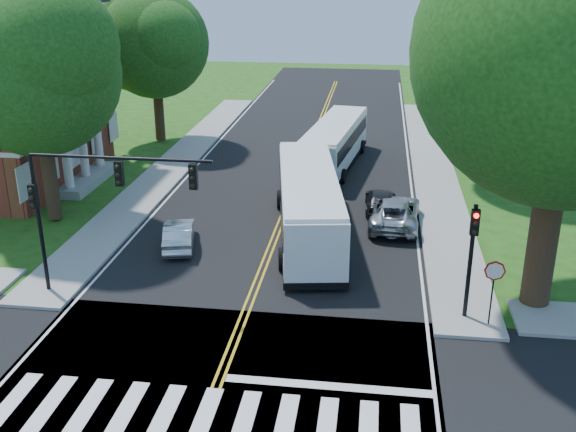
% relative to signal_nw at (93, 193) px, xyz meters
% --- Properties ---
extents(ground, '(140.00, 140.00, 0.00)m').
position_rel_signal_nw_xyz_m(ground, '(5.86, -6.43, -4.38)').
color(ground, '#1E4912').
rests_on(ground, ground).
extents(road, '(14.00, 96.00, 0.01)m').
position_rel_signal_nw_xyz_m(road, '(5.86, 11.57, -4.37)').
color(road, black).
rests_on(road, ground).
extents(cross_road, '(60.00, 12.00, 0.01)m').
position_rel_signal_nw_xyz_m(cross_road, '(5.86, -6.43, -4.37)').
color(cross_road, black).
rests_on(cross_road, ground).
extents(center_line, '(0.36, 70.00, 0.01)m').
position_rel_signal_nw_xyz_m(center_line, '(5.86, 15.57, -4.36)').
color(center_line, gold).
rests_on(center_line, road).
extents(edge_line_w, '(0.12, 70.00, 0.01)m').
position_rel_signal_nw_xyz_m(edge_line_w, '(-0.94, 15.57, -4.36)').
color(edge_line_w, silver).
rests_on(edge_line_w, road).
extents(edge_line_e, '(0.12, 70.00, 0.01)m').
position_rel_signal_nw_xyz_m(edge_line_e, '(12.66, 15.57, -4.36)').
color(edge_line_e, silver).
rests_on(edge_line_e, road).
extents(crosswalk, '(12.60, 3.00, 0.01)m').
position_rel_signal_nw_xyz_m(crosswalk, '(5.86, -6.93, -4.36)').
color(crosswalk, silver).
rests_on(crosswalk, road).
extents(stop_bar, '(6.60, 0.40, 0.01)m').
position_rel_signal_nw_xyz_m(stop_bar, '(9.36, -4.83, -4.36)').
color(stop_bar, silver).
rests_on(stop_bar, road).
extents(sidewalk_nw, '(2.60, 40.00, 0.15)m').
position_rel_signal_nw_xyz_m(sidewalk_nw, '(-2.44, 18.57, -4.30)').
color(sidewalk_nw, gray).
rests_on(sidewalk_nw, ground).
extents(sidewalk_ne, '(2.60, 40.00, 0.15)m').
position_rel_signal_nw_xyz_m(sidewalk_ne, '(14.16, 18.57, -4.30)').
color(sidewalk_ne, gray).
rests_on(sidewalk_ne, ground).
extents(tree_ne_big, '(10.80, 10.80, 14.91)m').
position_rel_signal_nw_xyz_m(tree_ne_big, '(16.86, 1.57, 5.24)').
color(tree_ne_big, '#332414').
rests_on(tree_ne_big, ground).
extents(tree_west_near, '(8.00, 8.00, 11.40)m').
position_rel_signal_nw_xyz_m(tree_west_near, '(-5.64, 7.57, 3.15)').
color(tree_west_near, '#332414').
rests_on(tree_west_near, ground).
extents(tree_west_far, '(7.60, 7.60, 10.67)m').
position_rel_signal_nw_xyz_m(tree_west_far, '(-5.14, 23.57, 2.62)').
color(tree_west_far, '#332414').
rests_on(tree_west_far, ground).
extents(tree_east_mid, '(8.40, 8.40, 11.93)m').
position_rel_signal_nw_xyz_m(tree_east_mid, '(17.36, 17.57, 3.48)').
color(tree_east_mid, '#332414').
rests_on(tree_east_mid, ground).
extents(tree_east_far, '(7.20, 7.20, 10.34)m').
position_rel_signal_nw_xyz_m(tree_east_far, '(18.36, 33.57, 2.48)').
color(tree_east_far, '#332414').
rests_on(tree_east_far, ground).
extents(signal_nw, '(7.15, 0.46, 5.66)m').
position_rel_signal_nw_xyz_m(signal_nw, '(0.00, 0.00, 0.00)').
color(signal_nw, black).
rests_on(signal_nw, ground).
extents(signal_ne, '(0.30, 0.46, 4.40)m').
position_rel_signal_nw_xyz_m(signal_ne, '(14.06, 0.01, -1.41)').
color(signal_ne, black).
rests_on(signal_ne, ground).
extents(stop_sign, '(0.76, 0.08, 2.53)m').
position_rel_signal_nw_xyz_m(stop_sign, '(14.86, -0.45, -2.35)').
color(stop_sign, black).
rests_on(stop_sign, ground).
extents(bus_lead, '(4.51, 12.40, 3.14)m').
position_rel_signal_nw_xyz_m(bus_lead, '(7.43, 7.26, -2.71)').
color(bus_lead, white).
rests_on(bus_lead, road).
extents(bus_follow, '(3.84, 11.23, 2.85)m').
position_rel_signal_nw_xyz_m(bus_follow, '(7.86, 19.08, -2.86)').
color(bus_follow, white).
rests_on(bus_follow, road).
extents(hatchback, '(2.12, 3.93, 1.23)m').
position_rel_signal_nw_xyz_m(hatchback, '(1.62, 5.15, -3.75)').
color(hatchback, silver).
rests_on(hatchback, road).
extents(suv, '(2.67, 5.25, 1.42)m').
position_rel_signal_nw_xyz_m(suv, '(11.58, 9.23, -3.66)').
color(suv, '#AFB1B6').
rests_on(suv, road).
extents(dark_sedan, '(1.72, 3.99, 1.14)m').
position_rel_signal_nw_xyz_m(dark_sedan, '(10.86, 11.15, -3.80)').
color(dark_sedan, black).
rests_on(dark_sedan, road).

